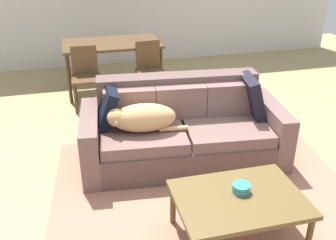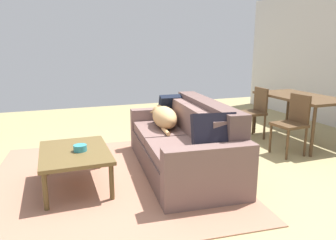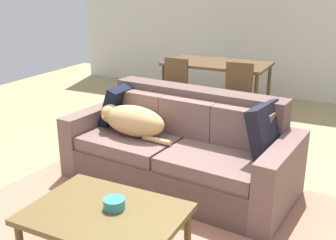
% 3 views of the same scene
% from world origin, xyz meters
% --- Properties ---
extents(ground_plane, '(10.00, 10.00, 0.00)m').
position_xyz_m(ground_plane, '(0.00, 0.00, 0.00)').
color(ground_plane, tan).
extents(area_rug, '(3.18, 3.11, 0.01)m').
position_xyz_m(area_rug, '(-0.21, -0.64, 0.01)').
color(area_rug, '#AA735A').
rests_on(area_rug, ground).
extents(couch, '(2.24, 1.17, 0.89)m').
position_xyz_m(couch, '(-0.20, 0.31, 0.34)').
color(couch, brown).
rests_on(couch, ground).
extents(dog_on_left_cushion, '(0.82, 0.37, 0.29)m').
position_xyz_m(dog_on_left_cushion, '(-0.67, 0.19, 0.61)').
color(dog_on_left_cushion, tan).
rests_on(dog_on_left_cushion, couch).
extents(throw_pillow_by_left_arm, '(0.26, 0.43, 0.44)m').
position_xyz_m(throw_pillow_by_left_arm, '(-0.99, 0.44, 0.65)').
color(throw_pillow_by_left_arm, black).
rests_on(throw_pillow_by_left_arm, couch).
extents(throw_pillow_by_right_arm, '(0.31, 0.50, 0.48)m').
position_xyz_m(throw_pillow_by_right_arm, '(0.60, 0.29, 0.67)').
color(throw_pillow_by_right_arm, black).
rests_on(throw_pillow_by_right_arm, couch).
extents(coffee_table, '(1.02, 0.74, 0.43)m').
position_xyz_m(coffee_table, '(-0.13, -1.06, 0.39)').
color(coffee_table, brown).
rests_on(coffee_table, ground).
extents(bowl_on_coffee_table, '(0.15, 0.15, 0.07)m').
position_xyz_m(bowl_on_coffee_table, '(-0.09, -1.00, 0.47)').
color(bowl_on_coffee_table, teal).
rests_on(bowl_on_coffee_table, coffee_table).
extents(dining_table, '(1.48, 0.83, 0.77)m').
position_xyz_m(dining_table, '(-0.68, 2.57, 0.70)').
color(dining_table, brown).
rests_on(dining_table, ground).
extents(dining_chair_near_left, '(0.41, 0.41, 0.87)m').
position_xyz_m(dining_chair_near_left, '(-1.13, 2.02, 0.49)').
color(dining_chair_near_left, brown).
rests_on(dining_chair_near_left, ground).
extents(dining_chair_near_right, '(0.43, 0.43, 0.89)m').
position_xyz_m(dining_chair_near_right, '(-0.20, 2.02, 0.50)').
color(dining_chair_near_right, brown).
rests_on(dining_chair_near_right, ground).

